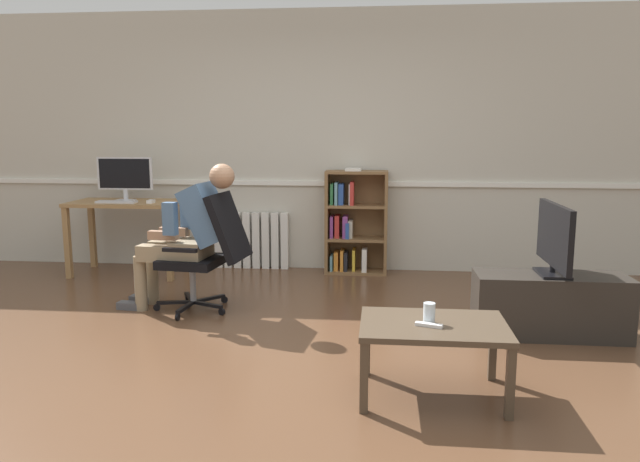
{
  "coord_description": "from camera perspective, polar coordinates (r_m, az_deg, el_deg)",
  "views": [
    {
      "loc": [
        0.62,
        -3.76,
        1.47
      ],
      "look_at": [
        0.15,
        0.85,
        0.7
      ],
      "focal_mm": 33.94,
      "sensor_mm": 36.0,
      "label": 1
    }
  ],
  "objects": [
    {
      "name": "spare_remote",
      "position": [
        3.37,
        10.23,
        -8.72
      ],
      "size": [
        0.15,
        0.08,
        0.02
      ],
      "primitive_type": "cube",
      "rotation": [
        0.0,
        0.0,
        4.39
      ],
      "color": "white",
      "rests_on": "coffee_table"
    },
    {
      "name": "keyboard",
      "position": [
        6.38,
        -18.64,
        2.62
      ],
      "size": [
        0.4,
        0.12,
        0.02
      ],
      "primitive_type": "cube",
      "color": "silver",
      "rests_on": "computer_desk"
    },
    {
      "name": "person_seated",
      "position": [
        5.04,
        -12.32,
        -0.15
      ],
      "size": [
        1.02,
        0.42,
        1.21
      ],
      "rotation": [
        0.0,
        0.0,
        -1.69
      ],
      "color": "#937F60",
      "rests_on": "ground_plane"
    },
    {
      "name": "ground_plane",
      "position": [
        4.08,
        -3.39,
        -11.69
      ],
      "size": [
        18.0,
        18.0,
        0.0
      ],
      "primitive_type": "plane",
      "color": "brown"
    },
    {
      "name": "drinking_glass",
      "position": [
        3.42,
        10.26,
        -7.62
      ],
      "size": [
        0.07,
        0.07,
        0.11
      ],
      "primitive_type": "cylinder",
      "color": "silver",
      "rests_on": "coffee_table"
    },
    {
      "name": "radiator",
      "position": [
        6.55,
        -6.46,
        -0.87
      ],
      "size": [
        0.8,
        0.08,
        0.6
      ],
      "color": "white",
      "rests_on": "ground_plane"
    },
    {
      "name": "back_wall",
      "position": [
        6.44,
        0.32,
        8.36
      ],
      "size": [
        12.0,
        0.13,
        2.7
      ],
      "color": "beige",
      "rests_on": "ground_plane"
    },
    {
      "name": "tv_screen",
      "position": [
        4.59,
        21.26,
        -0.64
      ],
      "size": [
        0.2,
        0.78,
        0.51
      ],
      "rotation": [
        0.0,
        0.0,
        1.57
      ],
      "color": "black",
      "rests_on": "tv_stand"
    },
    {
      "name": "office_chair",
      "position": [
        4.99,
        -10.47,
        -1.62
      ],
      "size": [
        0.8,
        0.62,
        0.98
      ],
      "rotation": [
        0.0,
        0.0,
        -1.69
      ],
      "color": "black",
      "rests_on": "ground_plane"
    },
    {
      "name": "bookshelf",
      "position": [
        6.28,
        3.08,
        0.72
      ],
      "size": [
        0.64,
        0.29,
        1.09
      ],
      "color": "brown",
      "rests_on": "ground_plane"
    },
    {
      "name": "tv_stand",
      "position": [
        4.7,
        20.88,
        -6.56
      ],
      "size": [
        1.07,
        0.39,
        0.45
      ],
      "color": "#2D2823",
      "rests_on": "ground_plane"
    },
    {
      "name": "computer_mouse",
      "position": [
        6.26,
        -15.66,
        2.7
      ],
      "size": [
        0.06,
        0.1,
        0.03
      ],
      "primitive_type": "cube",
      "color": "white",
      "rests_on": "computer_desk"
    },
    {
      "name": "computer_desk",
      "position": [
        6.5,
        -17.7,
        1.64
      ],
      "size": [
        1.13,
        0.61,
        0.76
      ],
      "color": "#9E7547",
      "rests_on": "ground_plane"
    },
    {
      "name": "coffee_table",
      "position": [
        3.45,
        10.64,
        -9.36
      ],
      "size": [
        0.81,
        0.56,
        0.42
      ],
      "color": "#4C3D2D",
      "rests_on": "ground_plane"
    },
    {
      "name": "imac_monitor",
      "position": [
        6.55,
        -17.93,
        5.03
      ],
      "size": [
        0.58,
        0.14,
        0.45
      ],
      "color": "silver",
      "rests_on": "computer_desk"
    }
  ]
}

